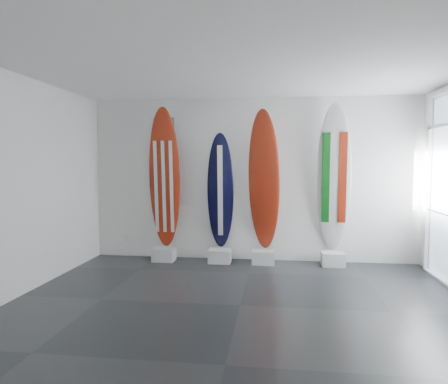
# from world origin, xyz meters

# --- Properties ---
(floor) EXTENTS (6.00, 6.00, 0.00)m
(floor) POSITION_xyz_m (0.00, 0.00, 0.00)
(floor) COLOR black
(floor) RESTS_ON ground
(ceiling) EXTENTS (6.00, 6.00, 0.00)m
(ceiling) POSITION_xyz_m (0.00, 0.00, 3.00)
(ceiling) COLOR white
(ceiling) RESTS_ON wall_back
(wall_back) EXTENTS (6.00, 0.00, 6.00)m
(wall_back) POSITION_xyz_m (0.00, 2.50, 1.50)
(wall_back) COLOR white
(wall_back) RESTS_ON ground
(wall_front) EXTENTS (6.00, 0.00, 6.00)m
(wall_front) POSITION_xyz_m (0.00, -2.50, 1.50)
(wall_front) COLOR white
(wall_front) RESTS_ON ground
(wall_left) EXTENTS (0.00, 5.00, 5.00)m
(wall_left) POSITION_xyz_m (-3.00, 0.00, 1.50)
(wall_left) COLOR white
(wall_left) RESTS_ON ground
(display_block_usa) EXTENTS (0.40, 0.30, 0.24)m
(display_block_usa) POSITION_xyz_m (-1.61, 2.18, 0.12)
(display_block_usa) COLOR silver
(display_block_usa) RESTS_ON floor
(surfboard_usa) EXTENTS (0.59, 0.27, 2.59)m
(surfboard_usa) POSITION_xyz_m (-1.61, 2.28, 1.53)
(surfboard_usa) COLOR maroon
(surfboard_usa) RESTS_ON display_block_usa
(display_block_navy) EXTENTS (0.40, 0.30, 0.24)m
(display_block_navy) POSITION_xyz_m (-0.56, 2.18, 0.12)
(display_block_navy) COLOR silver
(display_block_navy) RESTS_ON floor
(surfboard_navy) EXTENTS (0.51, 0.40, 2.12)m
(surfboard_navy) POSITION_xyz_m (-0.56, 2.28, 1.29)
(surfboard_navy) COLOR black
(surfboard_navy) RESTS_ON display_block_navy
(display_block_swiss) EXTENTS (0.40, 0.30, 0.24)m
(display_block_swiss) POSITION_xyz_m (0.23, 2.18, 0.12)
(display_block_swiss) COLOR silver
(display_block_swiss) RESTS_ON floor
(surfboard_swiss) EXTENTS (0.64, 0.47, 2.52)m
(surfboard_swiss) POSITION_xyz_m (0.23, 2.28, 1.50)
(surfboard_swiss) COLOR maroon
(surfboard_swiss) RESTS_ON display_block_swiss
(display_block_italy) EXTENTS (0.40, 0.30, 0.24)m
(display_block_italy) POSITION_xyz_m (1.45, 2.18, 0.12)
(display_block_italy) COLOR silver
(display_block_italy) RESTS_ON floor
(surfboard_italy) EXTENTS (0.63, 0.47, 2.61)m
(surfboard_italy) POSITION_xyz_m (1.45, 2.28, 1.54)
(surfboard_italy) COLOR silver
(surfboard_italy) RESTS_ON display_block_italy
(wall_outlet) EXTENTS (0.09, 0.02, 0.13)m
(wall_outlet) POSITION_xyz_m (-2.45, 2.48, 0.35)
(wall_outlet) COLOR silver
(wall_outlet) RESTS_ON wall_back
(glass_door) EXTENTS (0.12, 1.16, 2.85)m
(glass_door) POSITION_xyz_m (2.97, 1.55, 1.43)
(glass_door) COLOR white
(glass_door) RESTS_ON floor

